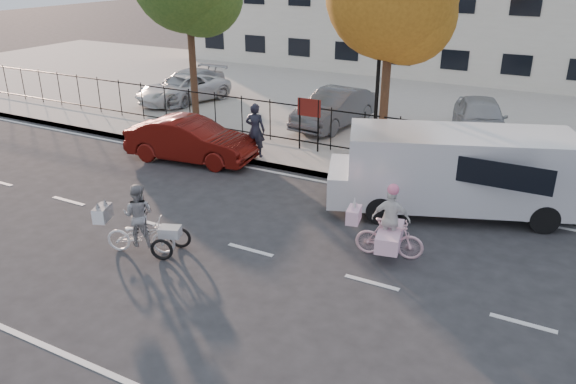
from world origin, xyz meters
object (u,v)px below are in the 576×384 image
Objects in this scene: unicorn_bike at (389,230)px; pedestrian at (255,130)px; lot_car_b at (183,89)px; lot_car_c at (335,108)px; lot_car_d at (480,118)px; red_sedan at (191,140)px; lamppost at (378,70)px; white_van at (455,169)px; zebra_trike at (140,227)px; lot_car_a at (188,85)px.

pedestrian is (-6.03, 4.16, 0.39)m from unicorn_bike.
lot_car_c reaches higher than lot_car_b.
lot_car_d is at bearing 21.53° from lot_car_b.
red_sedan is at bearing -157.54° from lot_car_d.
lamppost is at bearing -0.70° from lot_car_b.
unicorn_bike is 1.00× the size of pedestrian.
lot_car_d is (8.02, 6.78, 0.16)m from red_sedan.
lot_car_c is at bearing 175.04° from lot_car_d.
lot_car_c is at bearing 115.66° from white_van.
lot_car_d is at bearing -57.15° from red_sedan.
unicorn_bike is at bearing -85.05° from zebra_trike.
pedestrian is 0.41× the size of lot_car_b.
red_sedan is 2.18m from pedestrian.
zebra_trike is 0.29× the size of white_van.
lamppost is 1.02× the size of lot_car_d.
white_van is 1.53× the size of lot_car_b.
lamppost is at bearing -137.72° from lot_car_d.
unicorn_bike is at bearing -52.38° from lot_car_c.
zebra_trike is at bearing -38.24° from lot_car_b.
zebra_trike reaches higher than lot_car_d.
pedestrian is 8.41m from lot_car_b.
unicorn_bike is at bearing -66.64° from lamppost.
lamppost reaches higher than red_sedan.
lamppost is 11.51m from lot_car_a.
zebra_trike is at bearing -160.51° from red_sedan.
lot_car_c is (-0.11, 11.21, 0.21)m from zebra_trike.
lot_car_a is at bearing 134.05° from white_van.
lot_car_c is 5.42m from lot_car_d.
unicorn_bike is at bearing -118.94° from red_sedan.
zebra_trike is 0.45× the size of red_sedan.
lot_car_b is 1.02× the size of lot_car_c.
red_sedan is at bearing 57.46° from unicorn_bike.
zebra_trike reaches higher than lot_car_a.
lot_car_a reaches higher than lot_car_b.
white_van reaches higher than pedestrian.
lamppost is 2.39× the size of unicorn_bike.
white_van is at bearing -26.88° from lot_car_a.
white_van is 3.73× the size of pedestrian.
zebra_trike is 0.45× the size of lot_car_c.
lot_car_c is (-2.78, 3.15, -2.25)m from lamppost.
red_sedan is 7.71m from lot_car_b.
pedestrian is 0.43× the size of lot_car_d.
lot_car_a is 7.81m from lot_car_c.
pedestrian is at bearing 150.56° from white_van.
lot_car_d is (12.97, 0.87, 0.11)m from lot_car_b.
lot_car_b is at bearing 43.94° from unicorn_bike.
pedestrian is (-0.96, 6.66, 0.40)m from zebra_trike.
white_van is 14.78m from lot_car_b.
unicorn_bike is 0.27× the size of white_van.
white_van is 1.59× the size of lot_car_d.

